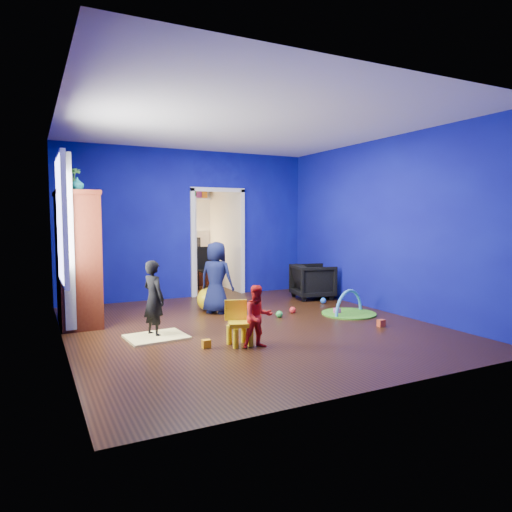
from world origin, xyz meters
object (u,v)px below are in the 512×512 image
hopper_ball (208,299)px  crt_tv (81,256)px  study_desk (194,269)px  play_mat (349,314)px  folding_chair (208,270)px  kid_chair (240,325)px  vase (77,184)px  armchair (313,281)px  child_navy (216,278)px  toddler_red (258,317)px  child_black (154,299)px  tv_armoire (78,258)px

hopper_ball → crt_tv: bearing=-178.5°
study_desk → play_mat: bearing=-74.1°
folding_chair → kid_chair: bearing=-105.4°
vase → crt_tv: vase is taller
armchair → folding_chair: bearing=51.5°
vase → study_desk: vase is taller
vase → study_desk: (2.81, 3.28, -1.68)m
child_navy → toddler_red: 2.15m
child_black → kid_chair: size_ratio=2.04×
vase → folding_chair: 3.98m
play_mat → kid_chair: bearing=-160.0°
vase → tv_armoire: bearing=90.0°
study_desk → tv_armoire: bearing=-133.3°
crt_tv → play_mat: 4.29m
vase → armchair: bearing=7.1°
child_navy → study_desk: bearing=-53.3°
crt_tv → play_mat: (3.98, -1.26, -1.01)m
armchair → crt_tv: 4.33m
child_navy → hopper_ball: size_ratio=3.04×
toddler_red → kid_chair: bearing=131.9°
armchair → toddler_red: 3.57m
hopper_ball → folding_chair: (0.75, 1.97, 0.26)m
child_navy → hopper_ball: (-0.05, 0.25, -0.40)m
tv_armoire → play_mat: bearing=-17.4°
crt_tv → hopper_ball: size_ratio=1.79×
kid_chair → folding_chair: size_ratio=0.54×
child_navy → vase: 2.57m
armchair → hopper_ball: bearing=106.2°
child_black → vase: bearing=19.2°
toddler_red → study_desk: bearing=84.4°
study_desk → folding_chair: (0.00, -0.96, 0.09)m
kid_chair → child_black: bearing=152.8°
armchair → child_navy: child_navy is taller
armchair → play_mat: bearing=-179.5°
play_mat → folding_chair: (-1.21, 3.29, 0.45)m
kid_chair → play_mat: kid_chair is taller
child_black → play_mat: bearing=-112.9°
child_navy → hopper_ball: child_navy is taller
folding_chair → child_navy: bearing=-107.4°
toddler_red → armchair: bearing=50.7°
tv_armoire → play_mat: size_ratio=2.22×
child_navy → crt_tv: crt_tv is taller
study_desk → crt_tv: bearing=-132.9°
vase → toddler_red: bearing=-48.0°
armchair → play_mat: armchair is taller
vase → tv_armoire: (0.00, 0.30, -1.07)m
tv_armoire → play_mat: 4.32m
kid_chair → study_desk: study_desk is taller
crt_tv → study_desk: bearing=47.1°
armchair → child_black: 3.79m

